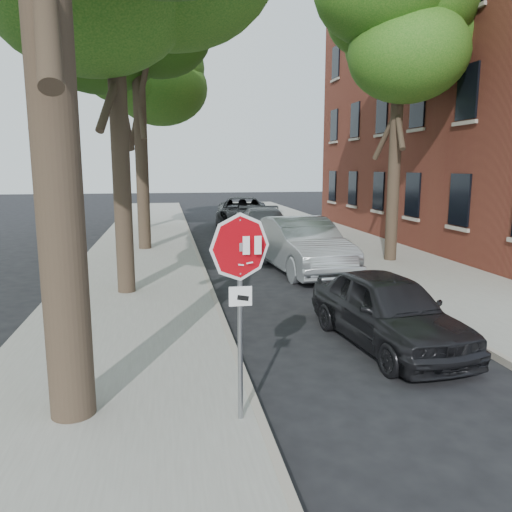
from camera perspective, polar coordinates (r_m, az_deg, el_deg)
The scene contains 13 objects.
ground at distance 6.82m, azimuth 4.37°, elevation -18.36°, with size 120.00×120.00×0.00m, color black.
sidewalk_left at distance 18.10m, azimuth -13.09°, elevation -0.31°, with size 4.00×55.00×0.12m, color gray.
sidewalk_right at distance 19.59m, azimuth 12.57°, elevation 0.49°, with size 4.00×55.00×0.12m, color gray.
curb_left at distance 18.11m, azimuth -6.60°, elevation -0.09°, with size 0.12×55.00×0.13m, color #9E9384.
curb_right at distance 18.90m, azimuth 6.83°, elevation 0.33°, with size 0.12×55.00×0.13m, color #9E9384.
stop_sign at distance 5.98m, azimuth -1.83°, elevation -2.47°, with size 0.76×0.34×2.61m.
tree_mid_b at distance 20.50m, azimuth -13.52°, elevation 23.23°, with size 5.88×5.46×10.36m.
tree_far at distance 27.22m, azimuth -13.28°, elevation 18.21°, with size 5.29×4.91×9.33m.
tree_right at distance 18.04m, azimuth 15.94°, elevation 22.43°, with size 5.29×4.91×9.33m.
car_a at distance 9.49m, azimuth 14.79°, elevation -5.95°, with size 1.60×3.99×1.36m, color black.
car_b at distance 15.67m, azimuth 5.24°, elevation 1.25°, with size 1.80×5.15×1.70m, color #93969A.
car_c at distance 20.99m, azimuth 0.98°, elevation 3.31°, with size 2.15×5.29×1.54m, color #4D4E52.
car_d at distance 26.82m, azimuth -1.52°, elevation 4.94°, with size 2.78×6.03×1.67m, color black.
Camera 1 is at (-1.55, -5.80, 3.25)m, focal length 35.00 mm.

